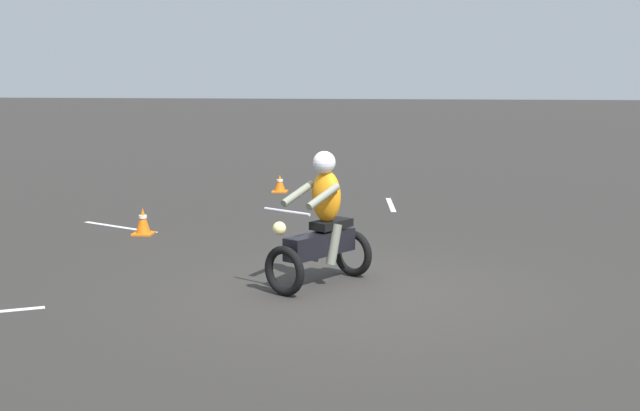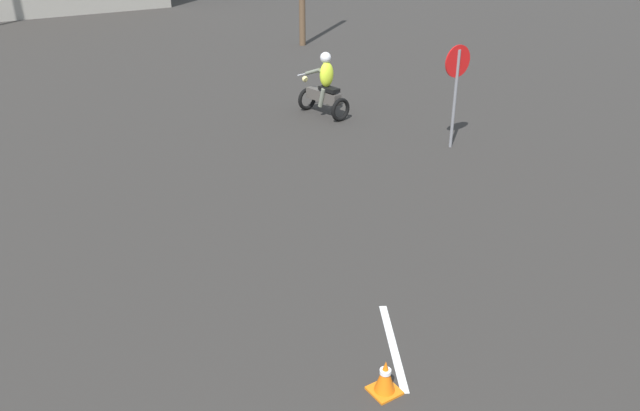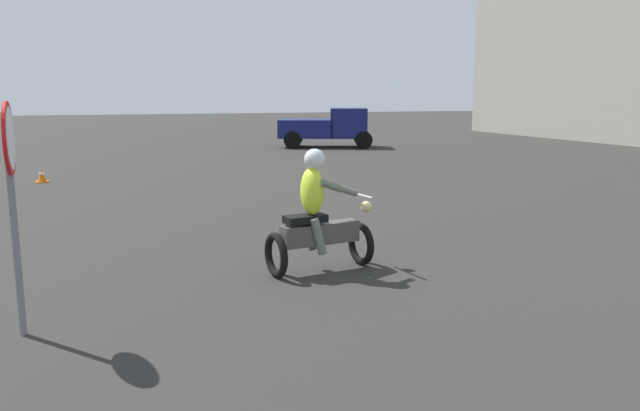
% 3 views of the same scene
% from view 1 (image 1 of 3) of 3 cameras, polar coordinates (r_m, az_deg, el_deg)
% --- Properties ---
extents(ground_plane, '(120.00, 120.00, 0.00)m').
position_cam_1_polar(ground_plane, '(10.81, 2.22, -5.44)').
color(ground_plane, '#2D2B28').
extents(motorcycle_rider_foreground, '(1.49, 1.28, 1.66)m').
position_cam_1_polar(motorcycle_rider_foreground, '(10.91, 0.12, -1.40)').
color(motorcycle_rider_foreground, black).
rests_on(motorcycle_rider_foreground, ground).
extents(traffic_cone_near_left, '(0.32, 0.32, 0.37)m').
position_cam_1_polar(traffic_cone_near_left, '(19.01, -2.59, 1.40)').
color(traffic_cone_near_left, orange).
rests_on(traffic_cone_near_left, ground).
extents(traffic_cone_mid_center, '(0.32, 0.32, 0.43)m').
position_cam_1_polar(traffic_cone_mid_center, '(14.52, -11.26, -1.03)').
color(traffic_cone_mid_center, orange).
rests_on(traffic_cone_mid_center, ground).
extents(lane_stripe_e, '(1.71, 0.25, 0.01)m').
position_cam_1_polar(lane_stripe_e, '(17.35, 4.55, 0.06)').
color(lane_stripe_e, silver).
rests_on(lane_stripe_e, ground).
extents(lane_stripe_ne, '(0.92, 1.53, 0.01)m').
position_cam_1_polar(lane_stripe_ne, '(15.30, -12.68, -1.35)').
color(lane_stripe_ne, silver).
rests_on(lane_stripe_ne, ground).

